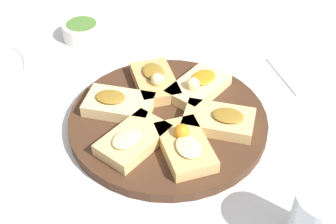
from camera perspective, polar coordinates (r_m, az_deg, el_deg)
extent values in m
plane|color=silver|center=(0.74, 0.00, -1.55)|extent=(3.00, 3.00, 0.00)
cylinder|color=#422819|center=(0.74, 0.00, -1.07)|extent=(0.31, 0.31, 0.02)
cube|color=tan|center=(0.67, 2.10, -4.26)|extent=(0.11, 0.08, 0.02)
ellipsoid|color=beige|center=(0.65, 2.52, -4.24)|extent=(0.05, 0.04, 0.01)
sphere|color=orange|center=(0.67, 1.68, -2.36)|extent=(0.02, 0.02, 0.02)
cube|color=#DBB775|center=(0.72, 6.20, -1.03)|extent=(0.12, 0.12, 0.02)
ellipsoid|color=olive|center=(0.71, 7.33, -0.42)|extent=(0.06, 0.06, 0.01)
cube|color=#E5C689|center=(0.78, 3.70, 3.02)|extent=(0.10, 0.12, 0.02)
ellipsoid|color=orange|center=(0.78, 4.31, 4.25)|extent=(0.05, 0.06, 0.01)
sphere|color=beige|center=(0.75, 3.04, 3.42)|extent=(0.02, 0.02, 0.02)
cube|color=tan|center=(0.79, -1.58, 3.68)|extent=(0.11, 0.08, 0.02)
ellipsoid|color=olive|center=(0.79, -1.84, 5.00)|extent=(0.05, 0.04, 0.01)
sphere|color=beige|center=(0.76, -1.30, 3.96)|extent=(0.02, 0.02, 0.02)
cube|color=#E5C689|center=(0.74, -5.99, 0.93)|extent=(0.12, 0.12, 0.02)
ellipsoid|color=olive|center=(0.74, -7.03, 1.85)|extent=(0.06, 0.06, 0.01)
cube|color=#DBB775|center=(0.68, -4.23, -3.42)|extent=(0.10, 0.12, 0.02)
ellipsoid|color=beige|center=(0.67, -5.05, -3.24)|extent=(0.05, 0.06, 0.01)
cylinder|color=silver|center=(0.59, 17.69, -12.64)|extent=(0.06, 0.06, 0.09)
cube|color=white|center=(0.89, 16.34, 4.82)|extent=(0.13, 0.11, 0.01)
cylinder|color=silver|center=(0.96, -10.42, 9.70)|extent=(0.08, 0.08, 0.03)
cylinder|color=#4C7A33|center=(0.95, -10.52, 10.40)|extent=(0.06, 0.06, 0.01)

